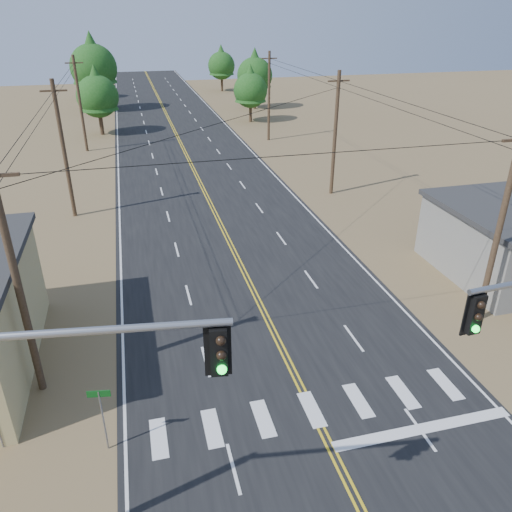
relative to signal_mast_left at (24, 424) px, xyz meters
name	(u,v)px	position (x,y,z in m)	size (l,w,h in m)	color
road	(215,212)	(8.95, 26.28, -5.63)	(15.00, 200.00, 0.02)	black
utility_pole_left_near	(17,281)	(-1.55, 8.28, -0.52)	(1.80, 0.30, 10.00)	#4C3826
utility_pole_left_mid	(64,150)	(-1.55, 28.28, -0.52)	(1.80, 0.30, 10.00)	#4C3826
utility_pole_left_far	(80,104)	(-1.55, 48.28, -0.52)	(1.80, 0.30, 10.00)	#4C3826
utility_pole_right_near	(500,227)	(19.45, 8.28, -0.52)	(1.80, 0.30, 10.00)	#4C3826
utility_pole_right_mid	(335,133)	(19.45, 28.28, -0.52)	(1.80, 0.30, 10.00)	#4C3826
utility_pole_right_far	(269,96)	(19.45, 48.28, -0.52)	(1.80, 0.30, 10.00)	#4C3826
signal_mast_left	(24,424)	(0.00, 0.00, 0.00)	(7.05, 1.35, 8.31)	gray
street_sign	(102,411)	(1.15, 4.28, -3.84)	(0.79, 0.16, 2.68)	gray
tree_left_near	(97,92)	(-0.05, 56.23, -0.51)	(5.03, 5.03, 8.39)	#3F2D1E
tree_left_mid	(93,63)	(-0.87, 73.05, 1.36)	(6.86, 6.86, 11.43)	#3F2D1E
tree_left_far	(86,73)	(-2.88, 85.73, -1.35)	(4.22, 4.22, 7.03)	#3F2D1E
tree_right_near	(250,87)	(19.89, 59.21, -0.96)	(4.59, 4.59, 7.65)	#3F2D1E
tree_right_mid	(255,72)	(22.95, 68.92, -0.12)	(5.42, 5.42, 9.03)	#3F2D1E
tree_right_far	(221,63)	(21.44, 88.52, -0.54)	(5.01, 5.01, 8.34)	#3F2D1E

